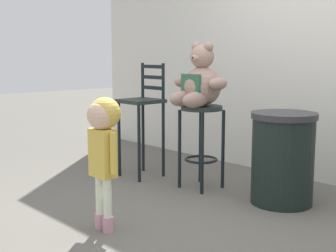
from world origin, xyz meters
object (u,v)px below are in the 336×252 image
(bar_chair_empty, at_px, (143,110))
(teddy_bear, at_px, (200,83))
(child_walking, at_px, (103,135))
(trash_bin, at_px, (283,158))
(bar_stool_with_teddy, at_px, (201,130))

(bar_chair_empty, bearing_deg, teddy_bear, 6.93)
(teddy_bear, bearing_deg, bar_chair_empty, -173.07)
(teddy_bear, distance_m, child_walking, 1.31)
(trash_bin, relative_size, bar_chair_empty, 0.67)
(bar_stool_with_teddy, xyz_separation_m, trash_bin, (0.78, 0.16, -0.16))
(child_walking, relative_size, bar_chair_empty, 0.82)
(bar_stool_with_teddy, bearing_deg, child_walking, -78.66)
(teddy_bear, height_order, trash_bin, teddy_bear)
(bar_stool_with_teddy, relative_size, child_walking, 0.82)
(bar_stool_with_teddy, bearing_deg, trash_bin, 11.70)
(teddy_bear, distance_m, bar_chair_empty, 0.77)
(bar_stool_with_teddy, xyz_separation_m, bar_chair_empty, (-0.71, -0.11, 0.13))
(teddy_bear, height_order, bar_chair_empty, teddy_bear)
(bar_stool_with_teddy, bearing_deg, bar_chair_empty, -170.77)
(teddy_bear, xyz_separation_m, bar_chair_empty, (-0.71, -0.09, -0.30))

